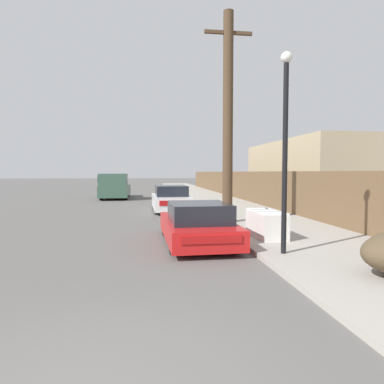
% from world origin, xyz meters
% --- Properties ---
extents(sidewalk_curb, '(4.20, 63.00, 0.12)m').
position_xyz_m(sidewalk_curb, '(5.30, 23.50, 0.06)').
color(sidewalk_curb, '#9E998E').
rests_on(sidewalk_curb, ground).
extents(discarded_fridge, '(0.76, 1.71, 0.80)m').
position_xyz_m(discarded_fridge, '(4.12, 6.85, 0.51)').
color(discarded_fridge, white).
rests_on(discarded_fridge, sidewalk_curb).
extents(parked_sports_car_red, '(1.92, 4.17, 1.18)m').
position_xyz_m(parked_sports_car_red, '(2.04, 6.71, 0.54)').
color(parked_sports_car_red, red).
rests_on(parked_sports_car_red, ground).
extents(car_parked_mid, '(1.89, 4.15, 1.34)m').
position_xyz_m(car_parked_mid, '(1.84, 14.87, 0.63)').
color(car_parked_mid, silver).
rests_on(car_parked_mid, ground).
extents(pickup_truck, '(2.07, 5.56, 1.92)m').
position_xyz_m(pickup_truck, '(-1.81, 23.71, 0.95)').
color(pickup_truck, '#385647').
rests_on(pickup_truck, ground).
extents(utility_pole, '(1.80, 0.38, 7.86)m').
position_xyz_m(utility_pole, '(3.66, 9.86, 4.12)').
color(utility_pole, '#4C3826').
rests_on(utility_pole, sidewalk_curb).
extents(street_lamp, '(0.26, 0.26, 4.66)m').
position_xyz_m(street_lamp, '(3.81, 4.78, 2.83)').
color(street_lamp, black).
rests_on(street_lamp, sidewalk_curb).
extents(wooden_fence, '(0.08, 45.02, 1.95)m').
position_xyz_m(wooden_fence, '(7.25, 20.80, 1.09)').
color(wooden_fence, brown).
rests_on(wooden_fence, sidewalk_curb).
extents(building_right_house, '(6.00, 12.89, 4.21)m').
position_xyz_m(building_right_house, '(12.69, 20.65, 2.11)').
color(building_right_house, tan).
rests_on(building_right_house, ground).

